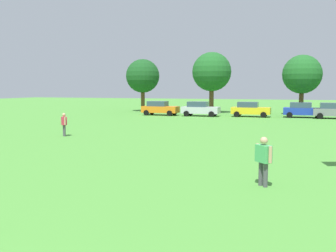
# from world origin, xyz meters

# --- Properties ---
(ground_plane) EXTENTS (160.00, 160.00, 0.00)m
(ground_plane) POSITION_xyz_m (0.00, 30.00, 0.00)
(ground_plane) COLOR #4C9338
(adult_bystander) EXTENTS (0.59, 0.60, 1.65)m
(adult_bystander) POSITION_xyz_m (6.45, 10.48, 0.98)
(adult_bystander) COLOR #4C4C51
(adult_bystander) RESTS_ON ground
(bystander_midfield) EXTENTS (0.57, 0.56, 1.57)m
(bystander_midfield) POSITION_xyz_m (-7.53, 19.80, 0.93)
(bystander_midfield) COLOR #4C4C51
(bystander_midfield) RESTS_ON ground
(parked_car_orange_0) EXTENTS (4.30, 2.02, 1.68)m
(parked_car_orange_0) POSITION_xyz_m (-8.38, 40.81, 0.86)
(parked_car_orange_0) COLOR orange
(parked_car_orange_0) RESTS_ON ground
(parked_car_silver_1) EXTENTS (4.30, 2.02, 1.68)m
(parked_car_silver_1) POSITION_xyz_m (-3.45, 40.89, 0.86)
(parked_car_silver_1) COLOR silver
(parked_car_silver_1) RESTS_ON ground
(parked_car_yellow_2) EXTENTS (4.30, 2.02, 1.68)m
(parked_car_yellow_2) POSITION_xyz_m (2.18, 41.69, 0.86)
(parked_car_yellow_2) COLOR yellow
(parked_car_yellow_2) RESTS_ON ground
(parked_car_blue_3) EXTENTS (4.30, 2.02, 1.68)m
(parked_car_blue_3) POSITION_xyz_m (7.83, 42.40, 0.86)
(parked_car_blue_3) COLOR #1E38AD
(parked_car_blue_3) RESTS_ON ground
(parked_car_gray_4) EXTENTS (4.30, 2.02, 1.68)m
(parked_car_gray_4) POSITION_xyz_m (10.90, 41.90, 0.86)
(parked_car_gray_4) COLOR slate
(parked_car_gray_4) RESTS_ON ground
(tree_far_left) EXTENTS (4.64, 4.64, 7.23)m
(tree_far_left) POSITION_xyz_m (-13.26, 47.24, 4.88)
(tree_far_left) COLOR brown
(tree_far_left) RESTS_ON ground
(tree_left) EXTENTS (5.05, 5.05, 7.87)m
(tree_left) POSITION_xyz_m (-3.46, 46.95, 5.31)
(tree_left) COLOR brown
(tree_left) RESTS_ON ground
(tree_right) EXTENTS (4.60, 4.60, 7.17)m
(tree_right) POSITION_xyz_m (7.61, 46.30, 4.84)
(tree_right) COLOR brown
(tree_right) RESTS_ON ground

